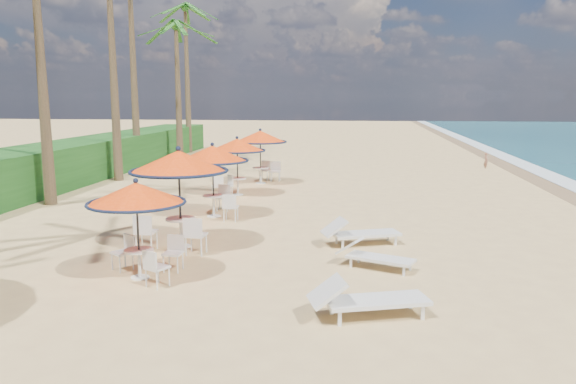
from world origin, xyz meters
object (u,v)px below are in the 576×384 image
station_0 (139,205)px  lounger_mid (373,255)px  station_1 (178,171)px  station_3 (235,150)px  station_4 (261,141)px  lounger_far (358,232)px  lounger_near (365,298)px  station_2 (214,160)px

station_0 → lounger_mid: size_ratio=1.18×
station_1 → station_3: station_1 is taller
station_4 → lounger_mid: (4.78, -12.31, -1.60)m
station_0 → lounger_mid: (5.03, 1.36, -1.31)m
station_0 → station_3: (-0.22, 10.40, 0.19)m
station_3 → lounger_far: (4.90, -7.06, -1.45)m
station_1 → station_3: 7.91m
lounger_near → lounger_mid: size_ratio=1.21×
station_1 → station_4: bearing=89.0°
station_0 → station_1: size_ratio=0.83×
station_4 → lounger_far: bearing=-66.8°
station_1 → station_4: 11.17m
station_2 → lounger_mid: size_ratio=1.31×
station_2 → station_4: 7.30m
station_2 → station_4: (0.27, 7.29, 0.04)m
station_2 → lounger_near: bearing=-58.9°
station_0 → lounger_near: size_ratio=0.98×
station_1 → lounger_near: 6.55m
station_2 → lounger_near: (4.84, -8.03, -1.50)m
station_3 → station_4: station_4 is taller
station_4 → station_0: bearing=-91.1°
station_0 → station_3: 10.41m
station_3 → lounger_mid: bearing=-59.9°
station_1 → lounger_mid: bearing=-12.9°
station_1 → station_4: station_1 is taller
lounger_near → lounger_mid: (0.20, 3.01, -0.06)m
station_3 → lounger_far: size_ratio=1.08×
station_4 → station_3: bearing=-98.2°
station_3 → lounger_mid: size_ratio=1.26×
station_3 → lounger_near: 13.15m
station_1 → station_4: size_ratio=1.07×
station_2 → lounger_near: station_2 is taller
station_0 → lounger_mid: bearing=15.1°
station_2 → station_3: size_ratio=1.04×
station_4 → lounger_mid: 13.30m
station_0 → station_4: 13.67m
lounger_mid → lounger_far: 2.02m
station_2 → lounger_far: station_2 is taller
lounger_mid → station_4: bearing=133.8°
station_3 → lounger_far: bearing=-55.2°
station_3 → station_4: 3.30m
station_0 → station_1: (0.05, 2.50, 0.41)m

